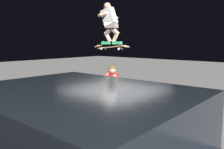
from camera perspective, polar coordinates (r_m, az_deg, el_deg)
ground_plane at (r=6.82m, az=0.98°, el=-9.03°), size 40.00×40.00×0.00m
ledge_box_main at (r=6.82m, az=0.90°, el=-6.80°), size 1.69×0.81×0.51m
person_sitting_on_ledge at (r=6.35m, az=-0.58°, el=-3.30°), size 0.60×0.77×1.34m
skateboard at (r=6.45m, az=-0.10°, el=6.67°), size 1.04×0.33×0.13m
skater_airborne at (r=6.50m, az=-0.53°, el=12.73°), size 0.63×0.89×1.12m
kicker_ramp at (r=7.30m, az=-14.74°, el=-7.69°), size 1.40×1.13×0.35m
trash_bin at (r=4.05m, az=9.80°, el=-14.50°), size 0.48×0.48×0.88m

